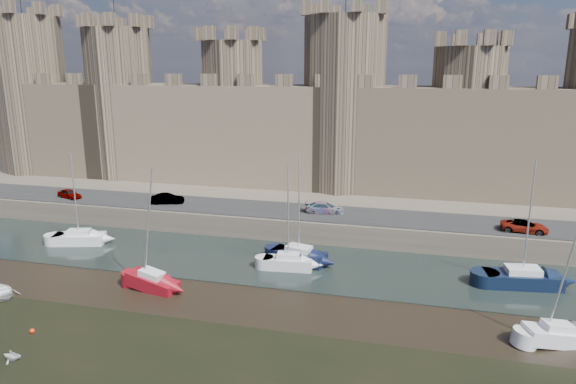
% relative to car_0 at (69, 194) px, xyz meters
% --- Properties ---
extents(water_channel, '(160.00, 12.00, 0.08)m').
position_rel_car_0_xyz_m(water_channel, '(31.03, -8.77, -3.07)').
color(water_channel, black).
rests_on(water_channel, ground).
extents(quay, '(160.00, 60.00, 2.50)m').
position_rel_car_0_xyz_m(quay, '(31.03, 27.23, -1.86)').
color(quay, '#4C443A').
rests_on(quay, ground).
extents(road, '(160.00, 7.00, 0.10)m').
position_rel_car_0_xyz_m(road, '(31.03, 1.23, -0.56)').
color(road, black).
rests_on(road, quay).
extents(castle, '(108.50, 11.00, 29.00)m').
position_rel_car_0_xyz_m(castle, '(30.39, 15.23, 8.56)').
color(castle, '#42382B').
rests_on(castle, quay).
extents(car_0, '(3.87, 2.56, 1.23)m').
position_rel_car_0_xyz_m(car_0, '(0.00, 0.00, 0.00)').
color(car_0, gray).
rests_on(car_0, quay).
extents(car_1, '(4.28, 2.62, 1.33)m').
position_rel_car_0_xyz_m(car_1, '(13.53, 0.62, 0.05)').
color(car_1, gray).
rests_on(car_1, quay).
extents(car_2, '(4.69, 2.40, 1.30)m').
position_rel_car_0_xyz_m(car_2, '(33.16, 1.41, 0.04)').
color(car_2, gray).
rests_on(car_2, quay).
extents(car_3, '(4.79, 2.50, 1.29)m').
position_rel_car_0_xyz_m(car_3, '(54.35, -0.40, 0.03)').
color(car_3, gray).
rests_on(car_3, quay).
extents(sailboat_0, '(5.81, 3.53, 10.17)m').
position_rel_car_0_xyz_m(sailboat_0, '(7.58, -8.89, -2.32)').
color(sailboat_0, silver).
rests_on(sailboat_0, ground).
extents(sailboat_1, '(5.83, 3.41, 10.98)m').
position_rel_car_0_xyz_m(sailboat_1, '(32.32, -8.27, -2.26)').
color(sailboat_1, black).
rests_on(sailboat_1, ground).
extents(sailboat_2, '(4.87, 2.32, 10.15)m').
position_rel_car_0_xyz_m(sailboat_2, '(31.69, -10.13, -2.30)').
color(sailboat_2, silver).
rests_on(sailboat_2, ground).
extents(sailboat_3, '(6.79, 3.42, 11.39)m').
position_rel_car_0_xyz_m(sailboat_3, '(52.91, -8.88, -2.25)').
color(sailboat_3, black).
rests_on(sailboat_3, ground).
extents(sailboat_4, '(4.97, 2.67, 11.02)m').
position_rel_car_0_xyz_m(sailboat_4, '(21.19, -17.48, -2.32)').
color(sailboat_4, maroon).
rests_on(sailboat_4, ground).
extents(sailboat_5, '(5.04, 3.24, 10.16)m').
position_rel_car_0_xyz_m(sailboat_5, '(53.55, -18.63, -2.38)').
color(sailboat_5, silver).
rests_on(sailboat_5, ground).
extents(dinghy_3, '(1.38, 1.19, 0.73)m').
position_rel_car_0_xyz_m(dinghy_3, '(17.54, -29.94, -2.75)').
color(dinghy_3, silver).
rests_on(dinghy_3, ground).
extents(dinghy_6, '(4.49, 4.23, 0.76)m').
position_rel_car_0_xyz_m(dinghy_6, '(9.01, -21.71, -2.73)').
color(dinghy_6, white).
rests_on(dinghy_6, ground).
extents(buoy_1, '(0.38, 0.38, 0.38)m').
position_rel_car_0_xyz_m(buoy_1, '(16.31, -26.60, -2.92)').
color(buoy_1, red).
rests_on(buoy_1, ground).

